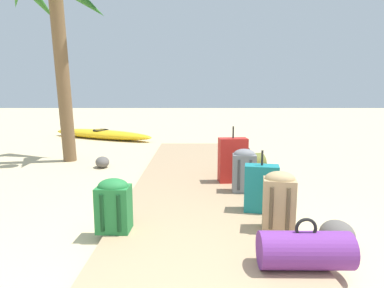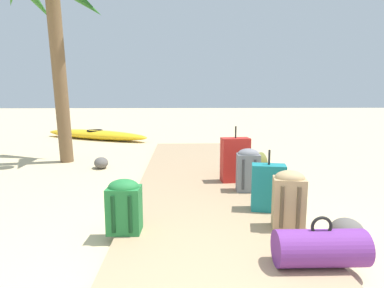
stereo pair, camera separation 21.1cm
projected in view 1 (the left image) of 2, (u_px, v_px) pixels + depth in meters
ground_plane at (200, 195)px, 4.41m from camera, size 60.00×60.00×0.00m
boardwalk at (199, 179)px, 5.10m from camera, size 1.84×7.03×0.08m
backpack_tan at (280, 200)px, 3.01m from camera, size 0.33×0.28×0.58m
backpack_green at (115, 204)px, 3.01m from camera, size 0.32×0.26×0.51m
suitcase_red at (234, 160)px, 4.72m from camera, size 0.43×0.27×0.84m
duffel_bag_purple at (306, 250)px, 2.36m from camera, size 0.69×0.29×0.39m
suitcase_teal at (262, 188)px, 3.52m from camera, size 0.40×0.26×0.69m
backpack_grey at (245, 169)px, 4.24m from camera, size 0.32×0.25×0.58m
duffel_bag_olive at (247, 164)px, 5.23m from camera, size 0.66×0.50×0.45m
palm_tree_far_left at (59, 10)px, 6.12m from camera, size 2.00×2.07×3.91m
kayak at (102, 134)px, 10.08m from camera, size 3.74×2.37×0.30m
rock_left_far at (103, 162)px, 6.06m from camera, size 0.35×0.42×0.21m
rock_right_near at (338, 235)px, 2.82m from camera, size 0.40×0.42×0.26m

